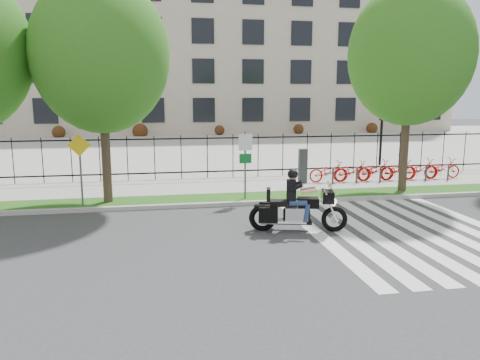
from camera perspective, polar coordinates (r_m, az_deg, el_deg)
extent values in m
plane|color=#333335|center=(12.97, 0.54, -7.37)|extent=(120.00, 120.00, 0.00)
cube|color=#A8A49E|center=(16.85, -2.06, -2.96)|extent=(60.00, 0.20, 0.15)
cube|color=#225A16|center=(17.67, -2.45, -2.34)|extent=(60.00, 1.50, 0.15)
cube|color=#AEAAA3|center=(20.10, -3.42, -0.81)|extent=(60.00, 3.50, 0.15)
cube|color=#AEAAA3|center=(37.41, -6.63, 4.24)|extent=(80.00, 34.00, 0.10)
cube|color=#AFA38D|center=(57.51, -8.18, 16.22)|extent=(60.00, 20.00, 20.00)
cylinder|color=black|center=(27.17, 16.85, 5.76)|extent=(0.14, 0.14, 4.00)
cylinder|color=black|center=(27.10, 17.07, 9.76)|extent=(0.06, 0.70, 0.70)
sphere|color=white|center=(26.94, 16.40, 10.01)|extent=(0.36, 0.36, 0.36)
sphere|color=white|center=(27.26, 17.74, 9.94)|extent=(0.36, 0.36, 0.36)
cylinder|color=#35251C|center=(17.29, -16.04, 3.55)|extent=(0.32, 0.32, 3.75)
ellipsoid|color=#216216|center=(17.24, -16.60, 14.46)|extent=(4.70, 4.70, 5.40)
cylinder|color=#35251C|center=(19.75, 19.44, 4.39)|extent=(0.32, 0.32, 3.91)
ellipsoid|color=#216216|center=(19.73, 20.04, 14.21)|extent=(4.77, 4.77, 5.48)
cube|color=#2D2D33|center=(20.55, 7.66, 1.70)|extent=(0.35, 0.25, 1.50)
imported|color=#B50500|center=(20.99, 10.76, 1.01)|extent=(1.78, 0.62, 0.94)
cylinder|color=#2D2D33|center=(20.55, 11.25, 0.46)|extent=(0.08, 0.08, 0.70)
imported|color=#B50500|center=(21.41, 13.52, 1.08)|extent=(1.78, 0.62, 0.94)
cylinder|color=#2D2D33|center=(20.98, 14.05, 0.55)|extent=(0.08, 0.08, 0.70)
imported|color=#B50500|center=(21.87, 16.16, 1.15)|extent=(1.78, 0.62, 0.94)
cylinder|color=#2D2D33|center=(21.45, 16.73, 0.63)|extent=(0.08, 0.08, 0.70)
imported|color=#B50500|center=(22.38, 18.68, 1.21)|extent=(1.78, 0.62, 0.94)
cylinder|color=#2D2D33|center=(21.97, 19.29, 0.71)|extent=(0.08, 0.08, 0.70)
imported|color=#B50500|center=(22.93, 21.09, 1.27)|extent=(1.78, 0.62, 0.94)
cylinder|color=#2D2D33|center=(22.53, 21.73, 0.78)|extent=(0.08, 0.08, 0.70)
imported|color=#B50500|center=(23.52, 23.39, 1.32)|extent=(1.78, 0.62, 0.94)
cylinder|color=#2D2D33|center=(23.13, 24.04, 0.84)|extent=(0.08, 0.08, 0.70)
cylinder|color=#59595B|center=(17.23, 0.64, 1.83)|extent=(0.07, 0.07, 2.50)
cube|color=white|center=(17.09, 0.67, 4.63)|extent=(0.50, 0.03, 0.60)
cube|color=#0C6626|center=(17.16, 0.66, 2.63)|extent=(0.45, 0.03, 0.35)
cylinder|color=#59595B|center=(17.14, -18.84, 1.06)|extent=(0.07, 0.07, 2.40)
cube|color=yellow|center=(16.99, -19.03, 4.03)|extent=(0.78, 0.03, 0.78)
torus|color=black|center=(13.95, 11.43, -4.70)|extent=(0.77, 0.32, 0.76)
torus|color=black|center=(13.82, 2.77, -4.65)|extent=(0.82, 0.35, 0.80)
cube|color=black|center=(13.77, 10.62, -1.99)|extent=(0.47, 0.67, 0.33)
cube|color=#26262B|center=(13.73, 10.97, -0.96)|extent=(0.29, 0.57, 0.33)
cube|color=silver|center=(13.81, 6.90, -4.20)|extent=(0.73, 0.52, 0.44)
cube|color=black|center=(13.75, 8.31, -2.74)|extent=(0.68, 0.51, 0.29)
cube|color=black|center=(13.71, 5.32, -2.80)|extent=(0.84, 0.57, 0.15)
cube|color=black|center=(13.65, 3.49, -1.79)|extent=(0.20, 0.39, 0.37)
cube|color=black|center=(13.45, 3.46, -4.29)|extent=(0.58, 0.30, 0.44)
cube|color=black|center=(14.10, 3.47, -3.62)|extent=(0.58, 0.30, 0.44)
cube|color=black|center=(13.64, 6.27, -1.19)|extent=(0.36, 0.49, 0.57)
sphere|color=tan|center=(13.56, 6.45, 0.54)|extent=(0.25, 0.25, 0.25)
sphere|color=black|center=(13.56, 6.45, 0.73)|extent=(0.30, 0.30, 0.30)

